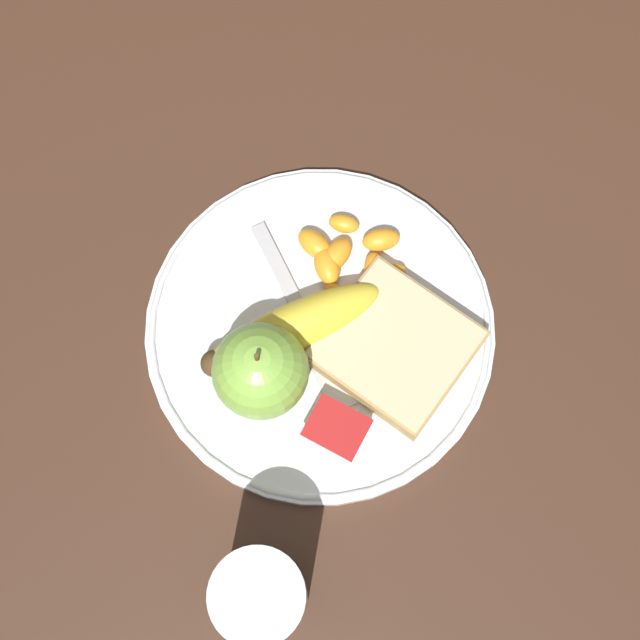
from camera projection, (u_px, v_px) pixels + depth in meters
The scene contains 18 objects.
ground_plane at pixel (320, 331), 0.74m from camera, with size 3.00×3.00×0.00m, color #42281C.
plate at pixel (320, 329), 0.73m from camera, with size 0.29×0.29×0.01m.
juice_glass at pixel (262, 596), 0.63m from camera, with size 0.07×0.07×0.11m.
apple at pixel (260, 371), 0.68m from camera, with size 0.08×0.08×0.08m.
banana at pixel (291, 329), 0.71m from camera, with size 0.12×0.14×0.04m.
bread_slice at pixel (395, 347), 0.71m from camera, with size 0.12×0.12×0.02m.
fork at pixel (310, 330), 0.73m from camera, with size 0.15×0.12×0.00m.
jam_packet at pixel (337, 430), 0.69m from camera, with size 0.05×0.04×0.02m.
orange_segment_0 at pixel (341, 298), 0.73m from camera, with size 0.03×0.03×0.01m.
orange_segment_1 at pixel (327, 265), 0.73m from camera, with size 0.04×0.04×0.02m.
orange_segment_2 at pixel (315, 244), 0.74m from camera, with size 0.04×0.03×0.02m.
orange_segment_3 at pixel (364, 298), 0.73m from camera, with size 0.04×0.02×0.02m.
orange_segment_4 at pixel (336, 255), 0.74m from camera, with size 0.03×0.04×0.02m.
orange_segment_5 at pixel (376, 271), 0.73m from camera, with size 0.03×0.04×0.02m.
orange_segment_6 at pixel (381, 240), 0.74m from camera, with size 0.04×0.03×0.02m.
orange_segment_7 at pixel (352, 312), 0.72m from camera, with size 0.04×0.04×0.02m.
orange_segment_8 at pixel (344, 224), 0.75m from camera, with size 0.03×0.02×0.01m.
orange_segment_9 at pixel (390, 274), 0.73m from camera, with size 0.03×0.03×0.02m.
Camera 1 is at (0.10, -0.19, 0.71)m, focal length 50.00 mm.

